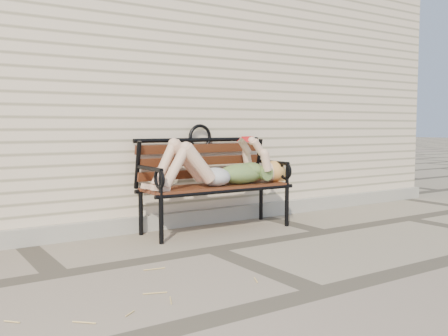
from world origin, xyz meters
TOP-DOWN VIEW (x-y plane):
  - ground at (0.00, 0.00)m, footprint 80.00×80.00m
  - house_wall at (0.00, 3.00)m, footprint 8.00×4.00m
  - foundation_strip at (0.00, 0.97)m, footprint 8.00×0.10m
  - garden_bench at (0.44, 0.72)m, footprint 1.59×0.63m
  - reading_woman at (0.45, 0.60)m, footprint 1.50×0.34m

SIDE VIEW (x-z plane):
  - ground at x=0.00m, z-range 0.00..0.00m
  - foundation_strip at x=0.00m, z-range 0.00..0.15m
  - garden_bench at x=0.44m, z-range 0.06..1.09m
  - reading_woman at x=0.45m, z-range 0.37..0.85m
  - house_wall at x=0.00m, z-range 0.00..3.00m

